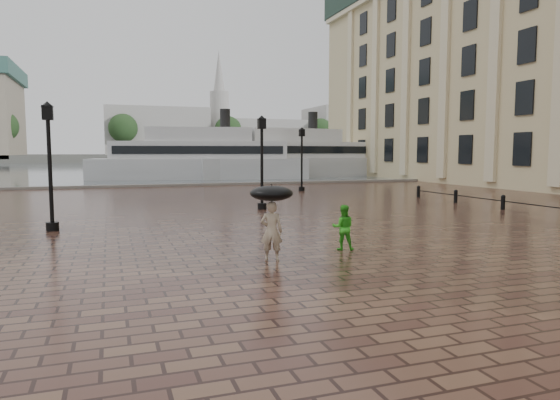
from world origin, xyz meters
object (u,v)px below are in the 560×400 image
at_px(ferry_near, 200,158).
at_px(ferry_far, 292,157).
at_px(child_pedestrian, 343,227).
at_px(street_lamps, 160,161).
at_px(adult_pedestrian, 272,231).

relative_size(ferry_near, ferry_far, 0.99).
height_order(child_pedestrian, ferry_far, ferry_far).
bearing_deg(ferry_near, ferry_far, 15.24).
bearing_deg(child_pedestrian, street_lamps, -53.62).
bearing_deg(child_pedestrian, ferry_near, -72.47).
relative_size(child_pedestrian, ferry_far, 0.06).
height_order(street_lamps, child_pedestrian, street_lamps).
distance_m(adult_pedestrian, ferry_near, 40.16).
relative_size(street_lamps, ferry_far, 0.94).
xyz_separation_m(adult_pedestrian, child_pedestrian, (2.37, 0.71, -0.12)).
distance_m(street_lamps, child_pedestrian, 14.61).
distance_m(street_lamps, adult_pedestrian, 14.88).
bearing_deg(street_lamps, ferry_near, 75.60).
xyz_separation_m(street_lamps, adult_pedestrian, (1.35, -14.74, -1.55)).
xyz_separation_m(street_lamps, child_pedestrian, (3.73, -14.03, -1.68)).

